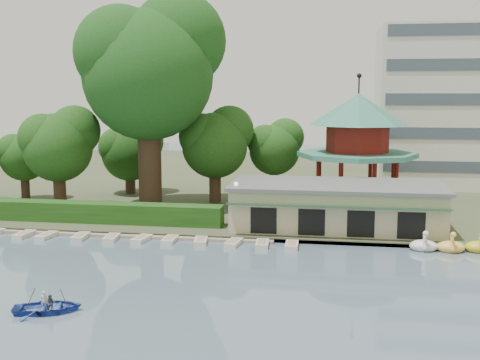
% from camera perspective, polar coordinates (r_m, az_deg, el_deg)
% --- Properties ---
extents(ground_plane, '(220.00, 220.00, 0.00)m').
position_cam_1_polar(ground_plane, '(34.77, -8.21, -12.46)').
color(ground_plane, slate).
rests_on(ground_plane, ground).
extents(shore, '(220.00, 70.00, 0.40)m').
position_cam_1_polar(shore, '(84.42, 2.35, 0.14)').
color(shore, '#424930').
rests_on(shore, ground).
extents(embankment, '(220.00, 0.60, 0.30)m').
position_cam_1_polar(embankment, '(50.75, -2.37, -5.49)').
color(embankment, gray).
rests_on(embankment, ground).
extents(dock, '(34.00, 1.60, 0.24)m').
position_cam_1_polar(dock, '(54.30, -14.94, -4.88)').
color(dock, gray).
rests_on(dock, ground).
extents(boathouse, '(18.60, 9.39, 3.90)m').
position_cam_1_polar(boathouse, '(53.86, 9.12, -2.36)').
color(boathouse, '#B5AE8A').
rests_on(boathouse, shore).
extents(pavilion, '(12.40, 12.40, 13.50)m').
position_cam_1_polar(pavilion, '(63.17, 11.07, 3.85)').
color(pavilion, '#B5AE8A').
rests_on(pavilion, shore).
extents(broadcast_tower, '(8.00, 8.00, 96.00)m').
position_cam_1_polar(broadcast_tower, '(179.97, -7.93, 15.25)').
color(broadcast_tower, silver).
rests_on(broadcast_tower, ground).
extents(hedge, '(30.00, 2.00, 1.80)m').
position_cam_1_polar(hedge, '(58.22, -16.36, -2.86)').
color(hedge, '#1F4B16').
rests_on(hedge, shore).
extents(lamp_post, '(0.36, 0.36, 4.28)m').
position_cam_1_polar(lamp_post, '(51.45, -0.37, -1.66)').
color(lamp_post, black).
rests_on(lamp_post, shore).
extents(big_tree, '(14.50, 13.51, 22.00)m').
position_cam_1_polar(big_tree, '(62.12, -8.53, 10.85)').
color(big_tree, '#3A281C').
rests_on(big_tree, shore).
extents(small_trees, '(39.42, 16.93, 10.54)m').
position_cam_1_polar(small_trees, '(66.54, -11.37, 3.08)').
color(small_trees, '#3A281C').
rests_on(small_trees, shore).
extents(moored_rowboats, '(34.86, 2.72, 0.36)m').
position_cam_1_polar(moored_rowboats, '(52.26, -13.65, -5.28)').
color(moored_rowboats, beige).
rests_on(moored_rowboats, ground).
extents(rowboat_with_passengers, '(6.18, 5.22, 2.01)m').
position_cam_1_polar(rowboat_with_passengers, '(36.18, -17.80, -11.02)').
color(rowboat_with_passengers, '#2746A5').
rests_on(rowboat_with_passengers, ground).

